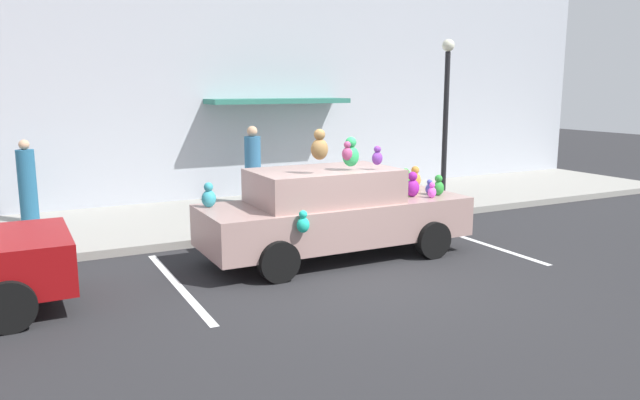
% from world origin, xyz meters
% --- Properties ---
extents(ground_plane, '(60.00, 60.00, 0.00)m').
position_xyz_m(ground_plane, '(0.00, 0.00, 0.00)').
color(ground_plane, '#262628').
extents(sidewalk, '(24.00, 4.00, 0.15)m').
position_xyz_m(sidewalk, '(0.00, 5.00, 0.07)').
color(sidewalk, gray).
rests_on(sidewalk, ground).
extents(storefront_building, '(24.00, 1.25, 6.40)m').
position_xyz_m(storefront_building, '(0.02, 7.14, 3.19)').
color(storefront_building, '#B2B7C1').
rests_on(storefront_building, ground).
extents(parking_stripe_front, '(0.12, 3.60, 0.01)m').
position_xyz_m(parking_stripe_front, '(3.15, 1.00, 0.00)').
color(parking_stripe_front, silver).
rests_on(parking_stripe_front, ground).
extents(parking_stripe_rear, '(0.12, 3.60, 0.01)m').
position_xyz_m(parking_stripe_rear, '(-2.57, 1.00, 0.00)').
color(parking_stripe_rear, silver).
rests_on(parking_stripe_rear, ground).
extents(plush_covered_car, '(4.64, 1.93, 2.26)m').
position_xyz_m(plush_covered_car, '(0.22, 1.29, 0.81)').
color(plush_covered_car, '#A6837C').
rests_on(plush_covered_car, ground).
extents(teddy_bear_on_sidewalk, '(0.40, 0.33, 0.76)m').
position_xyz_m(teddy_bear_on_sidewalk, '(2.13, 3.79, 0.50)').
color(teddy_bear_on_sidewalk, '#9E723D').
rests_on(teddy_bear_on_sidewalk, sidewalk).
extents(street_lamp_post, '(0.28, 0.28, 3.80)m').
position_xyz_m(street_lamp_post, '(4.33, 3.50, 2.49)').
color(street_lamp_post, black).
rests_on(street_lamp_post, sidewalk).
extents(pedestrian_near_shopfront, '(0.38, 0.38, 1.85)m').
position_xyz_m(pedestrian_near_shopfront, '(0.48, 5.78, 1.01)').
color(pedestrian_near_shopfront, '#2E648D').
rests_on(pedestrian_near_shopfront, sidewalk).
extents(pedestrian_walking_past, '(0.35, 0.35, 1.70)m').
position_xyz_m(pedestrian_walking_past, '(-4.34, 6.02, 0.94)').
color(pedestrian_walking_past, '#235B7E').
rests_on(pedestrian_walking_past, sidewalk).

